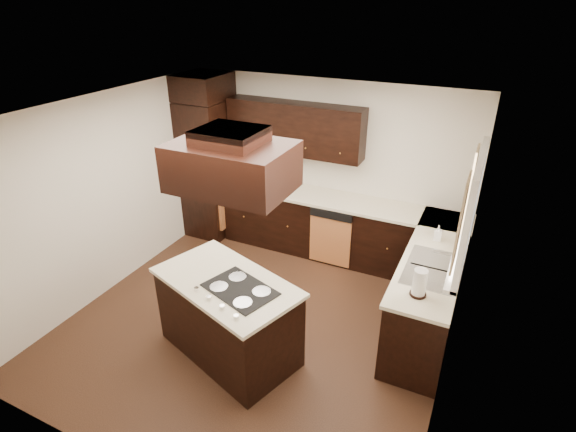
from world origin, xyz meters
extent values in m
cube|color=#54321F|center=(0.00, 0.00, -0.01)|extent=(4.20, 4.20, 0.02)
cube|color=silver|center=(0.00, 0.00, 2.51)|extent=(4.20, 4.20, 0.02)
cube|color=silver|center=(0.00, 2.11, 1.25)|extent=(4.20, 0.02, 2.50)
cube|color=silver|center=(0.00, -2.11, 1.25)|extent=(4.20, 0.02, 2.50)
cube|color=silver|center=(-2.11, 0.00, 1.25)|extent=(0.02, 4.20, 2.50)
cube|color=silver|center=(2.11, 0.00, 1.25)|extent=(0.02, 4.20, 2.50)
cube|color=black|center=(-1.78, 1.71, 1.06)|extent=(0.65, 0.75, 2.12)
cube|color=#D17C43|center=(-1.43, 1.71, 1.12)|extent=(0.05, 0.62, 0.78)
cube|color=black|center=(0.03, 1.80, 0.44)|extent=(2.93, 0.60, 0.88)
cube|color=black|center=(1.80, 0.90, 0.44)|extent=(0.60, 2.40, 0.88)
cube|color=beige|center=(0.03, 1.79, 0.90)|extent=(2.93, 0.63, 0.04)
cube|color=beige|center=(1.79, 0.90, 0.90)|extent=(0.63, 2.40, 0.04)
cube|color=black|center=(-0.43, 1.93, 1.81)|extent=(2.00, 0.34, 0.72)
cube|color=#D17C43|center=(0.33, 1.50, 0.40)|extent=(0.60, 0.05, 0.72)
cube|color=white|center=(2.07, 0.55, 1.65)|extent=(0.06, 1.32, 1.12)
cube|color=white|center=(2.10, 0.55, 1.65)|extent=(0.00, 1.20, 1.00)
cube|color=beige|center=(2.01, 0.13, 1.70)|extent=(0.02, 0.34, 0.90)
cube|color=beige|center=(2.01, 0.97, 1.70)|extent=(0.02, 0.34, 0.90)
cube|color=silver|center=(1.80, 0.55, 0.92)|extent=(0.52, 0.84, 0.01)
cube|color=black|center=(-0.04, -0.57, 0.44)|extent=(1.64, 1.23, 0.88)
cube|color=beige|center=(-0.04, -0.57, 0.90)|extent=(1.71, 1.30, 0.04)
cube|color=black|center=(0.17, -0.64, 0.93)|extent=(0.80, 0.66, 0.01)
cube|color=black|center=(0.10, -0.55, 2.16)|extent=(1.05, 0.72, 0.42)
cube|color=black|center=(0.10, -0.55, 2.44)|extent=(0.55, 0.50, 0.13)
cylinder|color=silver|center=(-1.01, 1.71, 0.97)|extent=(0.15, 0.15, 0.10)
cone|color=silver|center=(-1.01, 1.71, 1.15)|extent=(0.13, 0.13, 0.26)
cube|color=black|center=(-0.79, 1.70, 1.07)|extent=(0.36, 0.12, 0.29)
imported|color=white|center=(-1.22, 1.76, 0.95)|extent=(0.30, 0.30, 0.07)
imported|color=white|center=(1.75, 1.20, 1.01)|extent=(0.09, 0.09, 0.19)
cylinder|color=white|center=(1.76, 0.01, 1.06)|extent=(0.17, 0.17, 0.29)
camera|label=1|loc=(2.14, -3.69, 3.54)|focal=28.00mm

